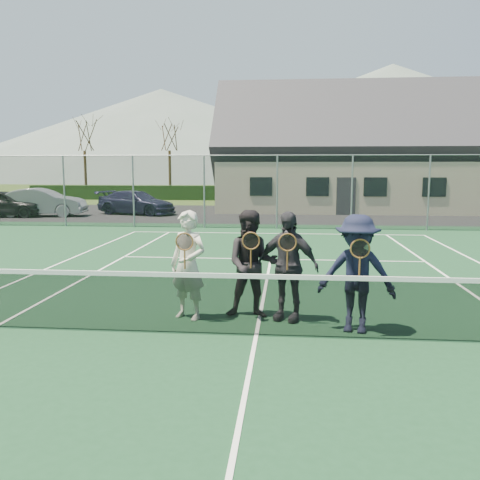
{
  "coord_description": "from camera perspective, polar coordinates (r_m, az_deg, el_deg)",
  "views": [
    {
      "loc": [
        0.44,
        -7.27,
        2.51
      ],
      "look_at": [
        -0.38,
        1.5,
        1.25
      ],
      "focal_mm": 38.0,
      "sensor_mm": 36.0,
      "label": 1
    }
  ],
  "objects": [
    {
      "name": "ground",
      "position": [
        27.39,
        4.44,
        2.87
      ],
      "size": [
        220.0,
        220.0,
        0.0
      ],
      "primitive_type": "plane",
      "color": "#354D1B",
      "rests_on": "ground"
    },
    {
      "name": "tennis_net",
      "position": [
        7.55,
        1.84,
        -7.0
      ],
      "size": [
        11.68,
        0.08,
        1.1
      ],
      "color": "slate",
      "rests_on": "ground"
    },
    {
      "name": "player_c",
      "position": [
        8.31,
        5.33,
        -2.92
      ],
      "size": [
        1.14,
        0.78,
        1.8
      ],
      "color": "#26262C",
      "rests_on": "court_surface"
    },
    {
      "name": "tree_c",
      "position": [
        40.44,
        7.77,
        12.73
      ],
      "size": [
        3.2,
        3.2,
        7.77
      ],
      "color": "#392615",
      "rests_on": "ground"
    },
    {
      "name": "court_markings",
      "position": [
        7.7,
        1.82,
        -10.7
      ],
      "size": [
        11.03,
        23.83,
        0.01
      ],
      "color": "white",
      "rests_on": "court_surface"
    },
    {
      "name": "car_a",
      "position": [
        28.58,
        -25.08,
        3.76
      ],
      "size": [
        4.31,
        2.2,
        1.41
      ],
      "primitive_type": "imported",
      "rotation": [
        0.0,
        0.0,
        1.71
      ],
      "color": "black",
      "rests_on": "ground"
    },
    {
      "name": "car_c",
      "position": [
        27.88,
        -11.54,
        4.13
      ],
      "size": [
        4.73,
        3.08,
        1.27
      ],
      "primitive_type": "imported",
      "rotation": [
        0.0,
        0.0,
        1.25
      ],
      "color": "#1B1B37",
      "rests_on": "ground"
    },
    {
      "name": "player_a",
      "position": [
        8.39,
        -5.84,
        -2.81
      ],
      "size": [
        0.78,
        0.66,
        1.8
      ],
      "color": "beige",
      "rests_on": "court_surface"
    },
    {
      "name": "court_surface",
      "position": [
        7.7,
        1.82,
        -10.81
      ],
      "size": [
        30.0,
        30.0,
        0.02
      ],
      "primitive_type": "cube",
      "color": "#14381E",
      "rests_on": "ground"
    },
    {
      "name": "car_b",
      "position": [
        28.14,
        -21.36,
        3.95
      ],
      "size": [
        4.55,
        2.12,
        1.44
      ],
      "primitive_type": "imported",
      "rotation": [
        0.0,
        0.0,
        1.71
      ],
      "color": "#959A9D",
      "rests_on": "ground"
    },
    {
      "name": "clubhouse",
      "position": [
        31.51,
        12.08,
        10.66
      ],
      "size": [
        15.6,
        8.2,
        7.7
      ],
      "color": "beige",
      "rests_on": "ground"
    },
    {
      "name": "player_d",
      "position": [
        7.87,
        12.97,
        -3.73
      ],
      "size": [
        1.29,
        0.93,
        1.8
      ],
      "color": "black",
      "rests_on": "court_surface"
    },
    {
      "name": "hill_west",
      "position": [
        105.59,
        -8.74,
        11.58
      ],
      "size": [
        110.0,
        110.0,
        18.0
      ],
      "primitive_type": "cone",
      "color": "#53635B",
      "rests_on": "ground"
    },
    {
      "name": "tree_b",
      "position": [
        41.5,
        -7.98,
        12.61
      ],
      "size": [
        3.2,
        3.2,
        7.77
      ],
      "color": "#382614",
      "rests_on": "ground"
    },
    {
      "name": "player_b",
      "position": [
        8.44,
        1.36,
        -2.72
      ],
      "size": [
        0.9,
        0.71,
        1.8
      ],
      "color": "black",
      "rests_on": "court_surface"
    },
    {
      "name": "tarmac_carpark",
      "position": [
        27.75,
        -3.85,
        2.95
      ],
      "size": [
        40.0,
        12.0,
        0.01
      ],
      "primitive_type": "cube",
      "color": "black",
      "rests_on": "ground"
    },
    {
      "name": "tree_a",
      "position": [
        43.62,
        -17.16,
        12.11
      ],
      "size": [
        3.2,
        3.2,
        7.77
      ],
      "color": "#3A2515",
      "rests_on": "ground"
    },
    {
      "name": "hedge_row",
      "position": [
        39.32,
        4.76,
        5.26
      ],
      "size": [
        40.0,
        1.2,
        1.1
      ],
      "primitive_type": "cube",
      "color": "black",
      "rests_on": "ground"
    },
    {
      "name": "perimeter_fence",
      "position": [
        20.8,
        4.18,
        5.41
      ],
      "size": [
        30.07,
        0.07,
        3.02
      ],
      "color": "slate",
      "rests_on": "ground"
    },
    {
      "name": "tree_d",
      "position": [
        42.03,
        21.84,
        12.06
      ],
      "size": [
        3.2,
        3.2,
        7.77
      ],
      "color": "#3B2815",
      "rests_on": "ground"
    },
    {
      "name": "hill_centre",
      "position": [
        104.47,
        16.56,
        12.48
      ],
      "size": [
        120.0,
        120.0,
        22.0
      ],
      "primitive_type": "cone",
      "color": "#586A5E",
      "rests_on": "ground"
    }
  ]
}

